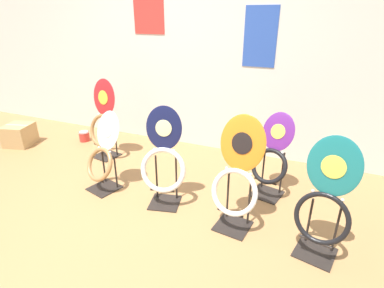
{
  "coord_description": "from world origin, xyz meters",
  "views": [
    {
      "loc": [
        1.67,
        -1.6,
        1.67
      ],
      "look_at": [
        0.65,
        0.8,
        0.55
      ],
      "focal_mm": 28.0,
      "sensor_mm": 36.0,
      "label": 1
    }
  ],
  "objects_px": {
    "toilet_seat_display_white_plain": "(103,157)",
    "paint_can": "(84,136)",
    "toilet_seat_display_orange_sun": "(237,176)",
    "toilet_seat_display_navy_moon": "(163,163)",
    "toilet_seat_display_purple_note": "(272,159)",
    "storage_box": "(19,135)",
    "toilet_seat_display_crimson_swirl": "(103,121)",
    "toilet_seat_display_teal_sax": "(325,203)"
  },
  "relations": [
    {
      "from": "toilet_seat_display_navy_moon",
      "to": "paint_can",
      "type": "xyz_separation_m",
      "value": [
        -1.81,
        0.93,
        -0.35
      ]
    },
    {
      "from": "toilet_seat_display_white_plain",
      "to": "paint_can",
      "type": "bearing_deg",
      "value": 140.03
    },
    {
      "from": "toilet_seat_display_navy_moon",
      "to": "storage_box",
      "type": "height_order",
      "value": "toilet_seat_display_navy_moon"
    },
    {
      "from": "toilet_seat_display_purple_note",
      "to": "paint_can",
      "type": "bearing_deg",
      "value": 172.29
    },
    {
      "from": "toilet_seat_display_crimson_swirl",
      "to": "toilet_seat_display_teal_sax",
      "type": "distance_m",
      "value": 2.67
    },
    {
      "from": "toilet_seat_display_white_plain",
      "to": "paint_can",
      "type": "xyz_separation_m",
      "value": [
        -1.1,
        0.92,
        -0.28
      ]
    },
    {
      "from": "toilet_seat_display_crimson_swirl",
      "to": "toilet_seat_display_teal_sax",
      "type": "relative_size",
      "value": 1.04
    },
    {
      "from": "toilet_seat_display_orange_sun",
      "to": "toilet_seat_display_white_plain",
      "type": "height_order",
      "value": "toilet_seat_display_orange_sun"
    },
    {
      "from": "toilet_seat_display_crimson_swirl",
      "to": "storage_box",
      "type": "height_order",
      "value": "toilet_seat_display_crimson_swirl"
    },
    {
      "from": "toilet_seat_display_navy_moon",
      "to": "toilet_seat_display_white_plain",
      "type": "relative_size",
      "value": 1.18
    },
    {
      "from": "toilet_seat_display_teal_sax",
      "to": "storage_box",
      "type": "distance_m",
      "value": 3.96
    },
    {
      "from": "toilet_seat_display_navy_moon",
      "to": "toilet_seat_display_crimson_swirl",
      "type": "height_order",
      "value": "toilet_seat_display_crimson_swirl"
    },
    {
      "from": "toilet_seat_display_purple_note",
      "to": "storage_box",
      "type": "bearing_deg",
      "value": -178.43
    },
    {
      "from": "toilet_seat_display_purple_note",
      "to": "paint_can",
      "type": "distance_m",
      "value": 2.73
    },
    {
      "from": "toilet_seat_display_orange_sun",
      "to": "toilet_seat_display_purple_note",
      "type": "bearing_deg",
      "value": 73.94
    },
    {
      "from": "toilet_seat_display_teal_sax",
      "to": "toilet_seat_display_white_plain",
      "type": "height_order",
      "value": "toilet_seat_display_teal_sax"
    },
    {
      "from": "toilet_seat_display_navy_moon",
      "to": "toilet_seat_display_teal_sax",
      "type": "relative_size",
      "value": 1.01
    },
    {
      "from": "toilet_seat_display_orange_sun",
      "to": "storage_box",
      "type": "relative_size",
      "value": 2.27
    },
    {
      "from": "toilet_seat_display_purple_note",
      "to": "paint_can",
      "type": "relative_size",
      "value": 5.55
    },
    {
      "from": "toilet_seat_display_teal_sax",
      "to": "paint_can",
      "type": "relative_size",
      "value": 6.35
    },
    {
      "from": "toilet_seat_display_orange_sun",
      "to": "toilet_seat_display_teal_sax",
      "type": "bearing_deg",
      "value": -6.69
    },
    {
      "from": "toilet_seat_display_orange_sun",
      "to": "toilet_seat_display_white_plain",
      "type": "bearing_deg",
      "value": 177.49
    },
    {
      "from": "storage_box",
      "to": "paint_can",
      "type": "bearing_deg",
      "value": 32.12
    },
    {
      "from": "toilet_seat_display_navy_moon",
      "to": "toilet_seat_display_orange_sun",
      "type": "bearing_deg",
      "value": -4.36
    },
    {
      "from": "toilet_seat_display_orange_sun",
      "to": "toilet_seat_display_white_plain",
      "type": "distance_m",
      "value": 1.41
    },
    {
      "from": "toilet_seat_display_orange_sun",
      "to": "toilet_seat_display_navy_moon",
      "type": "bearing_deg",
      "value": 175.64
    },
    {
      "from": "toilet_seat_display_navy_moon",
      "to": "toilet_seat_display_crimson_swirl",
      "type": "relative_size",
      "value": 0.97
    },
    {
      "from": "storage_box",
      "to": "toilet_seat_display_orange_sun",
      "type": "bearing_deg",
      "value": -9.27
    },
    {
      "from": "paint_can",
      "to": "toilet_seat_display_purple_note",
      "type": "bearing_deg",
      "value": -7.71
    },
    {
      "from": "toilet_seat_display_purple_note",
      "to": "toilet_seat_display_orange_sun",
      "type": "relative_size",
      "value": 0.85
    },
    {
      "from": "toilet_seat_display_crimson_swirl",
      "to": "paint_can",
      "type": "relative_size",
      "value": 6.63
    },
    {
      "from": "toilet_seat_display_white_plain",
      "to": "toilet_seat_display_navy_moon",
      "type": "bearing_deg",
      "value": -0.64
    },
    {
      "from": "toilet_seat_display_white_plain",
      "to": "toilet_seat_display_crimson_swirl",
      "type": "bearing_deg",
      "value": 127.02
    },
    {
      "from": "toilet_seat_display_white_plain",
      "to": "storage_box",
      "type": "height_order",
      "value": "toilet_seat_display_white_plain"
    },
    {
      "from": "toilet_seat_display_white_plain",
      "to": "toilet_seat_display_orange_sun",
      "type": "bearing_deg",
      "value": -2.51
    },
    {
      "from": "toilet_seat_display_orange_sun",
      "to": "toilet_seat_display_white_plain",
      "type": "relative_size",
      "value": 1.21
    },
    {
      "from": "toilet_seat_display_navy_moon",
      "to": "storage_box",
      "type": "relative_size",
      "value": 2.21
    },
    {
      "from": "toilet_seat_display_navy_moon",
      "to": "toilet_seat_display_purple_note",
      "type": "relative_size",
      "value": 1.15
    },
    {
      "from": "toilet_seat_display_white_plain",
      "to": "toilet_seat_display_teal_sax",
      "type": "bearing_deg",
      "value": -3.85
    },
    {
      "from": "toilet_seat_display_purple_note",
      "to": "paint_can",
      "type": "xyz_separation_m",
      "value": [
        -2.69,
        0.36,
        -0.31
      ]
    },
    {
      "from": "toilet_seat_display_crimson_swirl",
      "to": "toilet_seat_display_white_plain",
      "type": "distance_m",
      "value": 0.81
    },
    {
      "from": "paint_can",
      "to": "storage_box",
      "type": "relative_size",
      "value": 0.35
    }
  ]
}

